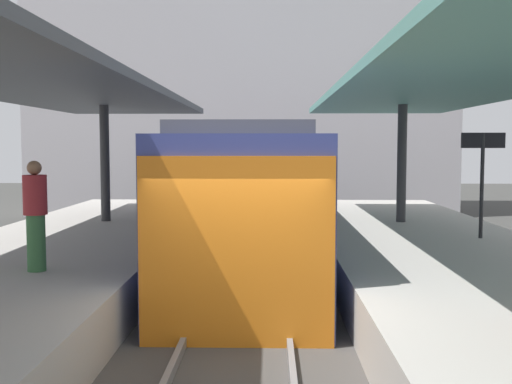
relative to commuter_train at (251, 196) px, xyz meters
name	(u,v)px	position (x,y,z in m)	size (l,w,h in m)	color
ground_plane	(236,368)	(0.00, -6.72, -1.73)	(80.00, 80.00, 0.00)	#383835
track_ballast	(236,360)	(0.00, -6.72, -1.63)	(3.20, 28.00, 0.20)	#423F3D
rail_near_side	(181,347)	(-0.72, -6.72, -1.46)	(0.08, 28.00, 0.14)	slate
rail_far_side	(290,348)	(0.72, -6.72, -1.46)	(0.08, 28.00, 0.14)	slate
commuter_train	(251,196)	(0.00, 0.00, 0.00)	(2.78, 13.04, 3.10)	#38428C
canopy_right	(495,73)	(3.80, -5.32, 2.29)	(4.18, 21.00, 3.14)	#333335
platform_sign	(483,161)	(4.88, -1.78, 0.90)	(0.90, 0.08, 2.21)	#262628
passenger_near_bench	(35,214)	(-3.16, -5.35, 0.16)	(0.36, 0.36, 1.71)	#386B3D
station_building_backdrop	(243,89)	(-0.79, 13.28, 3.77)	(18.00, 6.00, 11.00)	#B7B2B7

